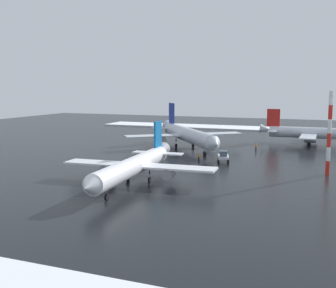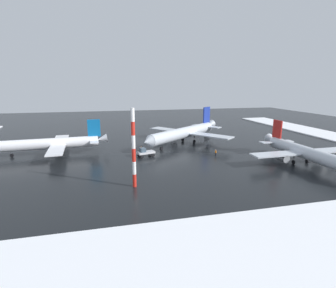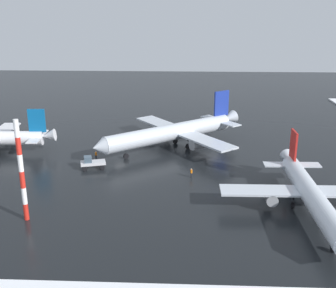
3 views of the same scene
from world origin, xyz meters
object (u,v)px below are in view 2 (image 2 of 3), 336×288
(pushback_tug, at_px, (145,152))
(ground_crew_beside_wing, at_px, (216,152))
(airplane_far_rear, at_px, (307,153))
(antenna_mast, at_px, (134,148))
(airplane_foreground_jet, at_px, (51,144))
(ground_crew_near_tug, at_px, (141,149))
(airplane_parked_starboard, at_px, (185,133))

(pushback_tug, xyz_separation_m, ground_crew_beside_wing, (18.68, -3.47, -0.31))
(airplane_far_rear, height_order, ground_crew_beside_wing, airplane_far_rear)
(ground_crew_beside_wing, relative_size, antenna_mast, 0.12)
(airplane_foreground_jet, xyz_separation_m, pushback_tug, (24.49, -8.35, -1.77))
(antenna_mast, bearing_deg, airplane_foreground_jet, 124.31)
(airplane_foreground_jet, height_order, ground_crew_near_tug, airplane_foreground_jet)
(antenna_mast, bearing_deg, pushback_tug, 76.03)
(pushback_tug, bearing_deg, airplane_foreground_jet, -34.86)
(airplane_parked_starboard, relative_size, airplane_far_rear, 0.99)
(airplane_far_rear, height_order, airplane_foreground_jet, airplane_far_rear)
(airplane_far_rear, height_order, ground_crew_near_tug, airplane_far_rear)
(ground_crew_near_tug, bearing_deg, ground_crew_beside_wing, -81.50)
(pushback_tug, relative_size, antenna_mast, 0.34)
(ground_crew_near_tug, xyz_separation_m, ground_crew_beside_wing, (18.96, -8.65, 0.00))
(ground_crew_beside_wing, height_order, antenna_mast, antenna_mast)
(airplane_parked_starboard, bearing_deg, ground_crew_beside_wing, 64.87)
(ground_crew_near_tug, xyz_separation_m, antenna_mast, (-4.73, -25.37, 6.43))
(ground_crew_near_tug, bearing_deg, airplane_parked_starboard, -30.04)
(airplane_foreground_jet, height_order, antenna_mast, antenna_mast)
(pushback_tug, bearing_deg, ground_crew_near_tug, -102.87)
(pushback_tug, bearing_deg, airplane_parked_starboard, -155.17)
(airplane_parked_starboard, bearing_deg, airplane_foreground_jet, -31.37)
(airplane_parked_starboard, xyz_separation_m, ground_crew_near_tug, (-15.23, -7.73, -2.65))
(airplane_far_rear, xyz_separation_m, pushback_tug, (-35.87, 16.76, -1.81))
(ground_crew_beside_wing, bearing_deg, airplane_parked_starboard, 96.25)
(airplane_far_rear, bearing_deg, airplane_foreground_jet, -113.23)
(airplane_far_rear, bearing_deg, airplane_parked_starboard, -145.45)
(airplane_far_rear, distance_m, ground_crew_near_tug, 42.35)
(pushback_tug, relative_size, ground_crew_near_tug, 2.94)
(airplane_foreground_jet, distance_m, pushback_tug, 25.94)
(airplane_parked_starboard, relative_size, ground_crew_beside_wing, 18.10)
(airplane_parked_starboard, xyz_separation_m, ground_crew_beside_wing, (3.74, -16.39, -2.65))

